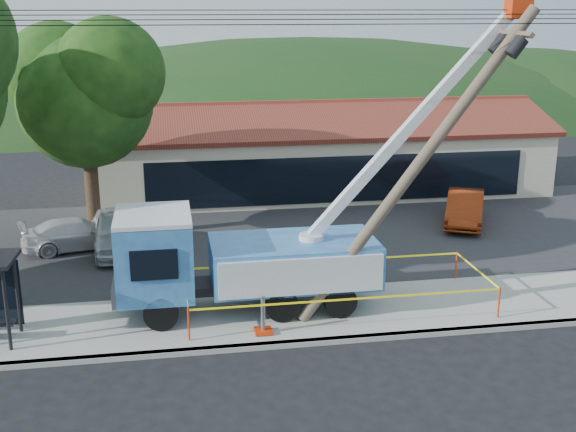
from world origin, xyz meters
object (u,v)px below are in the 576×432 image
(utility_truck, at_px, (242,256))
(leaning_pole, at_px, (426,154))
(car_red, at_px, (464,226))
(car_white, at_px, (78,251))
(car_silver, at_px, (118,253))

(utility_truck, height_order, leaning_pole, utility_truck)
(car_red, bearing_deg, leaning_pole, -95.70)
(car_red, height_order, car_white, car_red)
(utility_truck, relative_size, car_silver, 2.64)
(utility_truck, bearing_deg, car_red, 35.77)
(car_silver, xyz_separation_m, car_white, (-1.57, 0.50, 0.00))
(utility_truck, xyz_separation_m, car_red, (10.58, 7.62, -1.89))
(car_red, xyz_separation_m, car_white, (-16.32, -0.61, 0.00))
(utility_truck, height_order, car_silver, utility_truck)
(leaning_pole, relative_size, car_white, 2.20)
(utility_truck, relative_size, car_white, 2.99)
(utility_truck, bearing_deg, car_silver, 122.65)
(utility_truck, xyz_separation_m, car_silver, (-4.17, 6.51, -1.89))
(car_red, bearing_deg, car_silver, -150.65)
(utility_truck, distance_m, car_white, 9.25)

